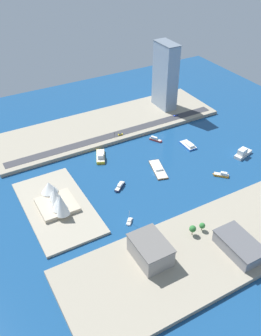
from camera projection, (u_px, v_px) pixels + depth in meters
name	position (u px, v px, depth m)	size (l,w,h in m)	color
ground_plane	(154.00, 172.00, 326.02)	(440.00, 440.00, 0.00)	navy
quay_west	(225.00, 240.00, 259.43)	(70.00, 240.00, 3.45)	#9E937F
quay_east	(107.00, 125.00, 390.57)	(70.00, 240.00, 3.45)	#9E937F
peninsula_point	(57.00, 207.00, 287.99)	(89.28, 47.89, 2.00)	#A89E89
road_strip	(117.00, 134.00, 372.65)	(10.15, 228.00, 0.15)	#38383D
sailboat_small_white	(129.00, 221.00, 275.52)	(7.80, 7.64, 11.92)	white
barge_flat_brown	(158.00, 168.00, 329.32)	(30.51, 16.95, 2.86)	brown
patrol_launch_navy	(120.00, 186.00, 308.14)	(11.28, 13.53, 3.59)	#1E284C
ferry_yellow_fast	(100.00, 156.00, 342.80)	(23.54, 15.76, 6.56)	yellow
water_taxi_orange	(222.00, 175.00, 320.94)	(12.02, 11.88, 4.29)	orange
ferry_white_commuter	(243.00, 153.00, 345.69)	(12.47, 22.82, 8.02)	silver
catamaran_blue	(188.00, 145.00, 359.74)	(19.39, 9.59, 3.75)	blue
tugboat_red	(155.00, 139.00, 367.96)	(13.02, 8.98, 4.04)	red
warehouse_low_gray	(239.00, 246.00, 246.49)	(33.85, 19.63, 9.53)	gray
tower_tall_glass	(165.00, 76.00, 401.77)	(30.95, 15.41, 72.13)	#8C9EB2
carpark_squat_concrete	(150.00, 250.00, 240.16)	(28.65, 20.81, 14.65)	gray
hatchback_blue	(176.00, 115.00, 402.67)	(2.12, 4.77, 1.52)	black
taxi_yellow_cab	(120.00, 134.00, 370.33)	(2.14, 4.74, 1.64)	black
traffic_light_waterfront	(115.00, 135.00, 363.23)	(0.36, 0.36, 6.50)	black
opera_landmark	(56.00, 199.00, 282.77)	(43.00, 28.46, 21.34)	#BCAD93
park_tree_cluster	(197.00, 228.00, 259.62)	(4.91, 13.18, 8.06)	brown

